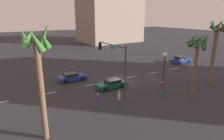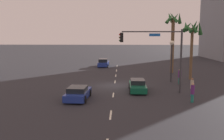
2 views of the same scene
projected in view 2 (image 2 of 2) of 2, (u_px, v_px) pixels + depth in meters
ground_plane at (115, 85)px, 30.09m from camera, size 220.00×220.00×0.00m
lane_stripe_0 at (117, 66)px, 47.90m from camera, size 2.16×0.14×0.01m
lane_stripe_1 at (116, 70)px, 42.24m from camera, size 2.48×0.14×0.01m
lane_stripe_2 at (116, 76)px, 37.13m from camera, size 2.05×0.14×0.01m
lane_stripe_3 at (115, 82)px, 32.33m from camera, size 1.92×0.14×0.01m
lane_stripe_4 at (113, 95)px, 25.47m from camera, size 1.96×0.14×0.01m
lane_stripe_5 at (111, 115)px, 19.20m from camera, size 2.22×0.14×0.01m
car_0 at (138, 86)px, 27.13m from camera, size 4.27×1.79×1.22m
car_1 at (103, 63)px, 47.18m from camera, size 4.46×1.95×1.46m
car_2 at (78, 93)px, 23.69m from camera, size 4.22×2.13×1.23m
traffic_signal at (160, 49)px, 25.75m from camera, size 0.37×6.38×6.49m
streetlamp at (172, 53)px, 31.68m from camera, size 0.56×0.56×5.19m
pedestrian_0 at (180, 76)px, 30.97m from camera, size 0.41×0.41×1.85m
pedestrian_1 at (193, 92)px, 22.60m from camera, size 0.47×0.47×1.77m
pedestrian_2 at (192, 86)px, 24.84m from camera, size 0.39×0.39×1.81m
palm_tree_0 at (173, 30)px, 38.94m from camera, size 2.67×2.60×9.30m
palm_tree_1 at (192, 33)px, 33.31m from camera, size 2.71×2.75×7.88m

